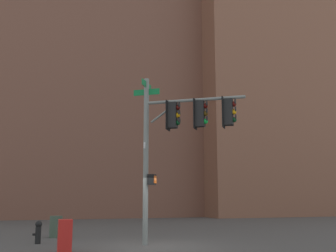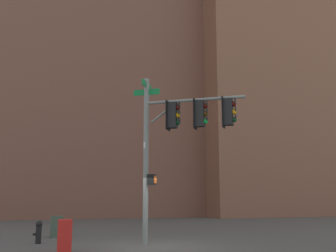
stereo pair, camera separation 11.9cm
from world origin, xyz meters
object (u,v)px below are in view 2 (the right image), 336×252
signal_pole_assembly (180,129)px  fire_hydrant (39,231)px  newspaper_box (65,236)px  litter_bin (57,227)px

signal_pole_assembly → fire_hydrant: signal_pole_assembly is taller
signal_pole_assembly → newspaper_box: signal_pole_assembly is taller
newspaper_box → fire_hydrant: bearing=-74.0°
litter_bin → newspaper_box: newspaper_box is taller
newspaper_box → signal_pole_assembly: bearing=-170.6°
fire_hydrant → newspaper_box: newspaper_box is taller
fire_hydrant → litter_bin: bearing=-109.2°
signal_pole_assembly → newspaper_box: bearing=-137.9°
fire_hydrant → newspaper_box: 3.11m
litter_bin → signal_pole_assembly: bearing=129.6°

